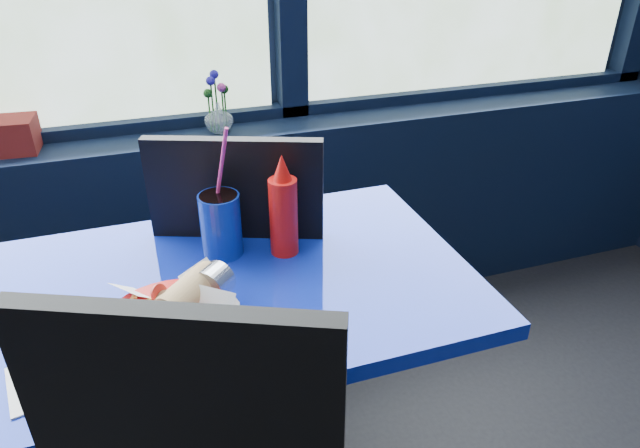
{
  "coord_description": "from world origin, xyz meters",
  "views": [
    {
      "loc": [
        0.2,
        0.93,
        1.49
      ],
      "look_at": [
        0.56,
        1.98,
        0.87
      ],
      "focal_mm": 32.0,
      "sensor_mm": 36.0,
      "label": 1
    }
  ],
  "objects": [
    {
      "name": "chair_near_back",
      "position": [
        0.37,
        2.32,
        0.58
      ],
      "size": [
        0.59,
        0.59,
        1.01
      ],
      "rotation": [
        0.0,
        0.0,
        2.78
      ],
      "color": "black",
      "rests_on": "ground"
    },
    {
      "name": "food_basket",
      "position": [
        0.22,
        1.89,
        0.78
      ],
      "size": [
        0.3,
        0.3,
        0.09
      ],
      "rotation": [
        0.0,
        0.0,
        0.35
      ],
      "color": "red",
      "rests_on": "near_table"
    },
    {
      "name": "window_sill",
      "position": [
        0.0,
        2.87,
        0.4
      ],
      "size": [
        5.0,
        0.26,
        0.8
      ],
      "primitive_type": "cube",
      "color": "black",
      "rests_on": "ground"
    },
    {
      "name": "ketchup_bottle",
      "position": [
        0.5,
        2.08,
        0.86
      ],
      "size": [
        0.07,
        0.07,
        0.25
      ],
      "color": "red",
      "rests_on": "near_table"
    },
    {
      "name": "napkin",
      "position": [
        -0.01,
        1.8,
        0.75
      ],
      "size": [
        0.16,
        0.16,
        0.0
      ],
      "primitive_type": "cube",
      "rotation": [
        0.0,
        0.0,
        0.19
      ],
      "color": "white",
      "rests_on": "near_table"
    },
    {
      "name": "near_table",
      "position": [
        0.3,
        2.0,
        0.57
      ],
      "size": [
        1.2,
        0.7,
        0.75
      ],
      "color": "black",
      "rests_on": "ground"
    },
    {
      "name": "flower_vase",
      "position": [
        0.48,
        2.84,
        0.86
      ],
      "size": [
        0.13,
        0.14,
        0.21
      ],
      "rotation": [
        0.0,
        0.0,
        0.42
      ],
      "color": "silver",
      "rests_on": "window_sill"
    },
    {
      "name": "soda_cup",
      "position": [
        0.36,
        2.12,
        0.83
      ],
      "size": [
        0.1,
        0.1,
        0.33
      ],
      "rotation": [
        0.0,
        0.0,
        -0.07
      ],
      "color": "navy",
      "rests_on": "near_table"
    }
  ]
}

